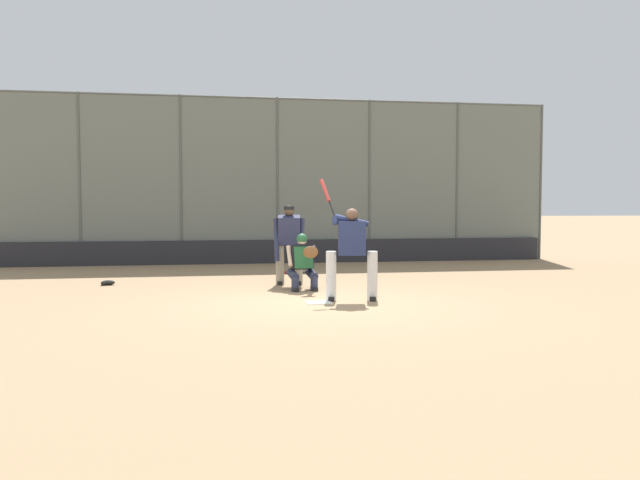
% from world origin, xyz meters
% --- Properties ---
extents(ground_plane, '(160.00, 160.00, 0.00)m').
position_xyz_m(ground_plane, '(0.00, 0.00, 0.00)').
color(ground_plane, '#9E7F5B').
extents(home_plate_marker, '(0.43, 0.43, 0.01)m').
position_xyz_m(home_plate_marker, '(0.00, 0.00, 0.01)').
color(home_plate_marker, white).
rests_on(home_plate_marker, ground_plane).
extents(backstop_fence, '(16.83, 0.08, 4.88)m').
position_xyz_m(backstop_fence, '(-0.00, -7.68, 2.53)').
color(backstop_fence, '#515651').
rests_on(backstop_fence, ground_plane).
extents(padding_wall, '(16.42, 0.18, 0.68)m').
position_xyz_m(padding_wall, '(0.00, -7.58, 0.34)').
color(padding_wall, '#28282D').
rests_on(padding_wall, ground_plane).
extents(bleachers_beyond, '(11.73, 3.05, 1.80)m').
position_xyz_m(bleachers_beyond, '(0.48, -10.54, 0.59)').
color(bleachers_beyond, slate).
rests_on(bleachers_beyond, ground_plane).
extents(batter_at_plate, '(0.98, 0.72, 2.20)m').
position_xyz_m(batter_at_plate, '(-0.62, -0.15, 0.91)').
color(batter_at_plate, silver).
rests_on(batter_at_plate, ground_plane).
extents(catcher_behind_plate, '(0.62, 0.73, 1.14)m').
position_xyz_m(catcher_behind_plate, '(0.06, -1.65, 0.59)').
color(catcher_behind_plate, '#2D334C').
rests_on(catcher_behind_plate, ground_plane).
extents(umpire_home, '(0.69, 0.47, 1.71)m').
position_xyz_m(umpire_home, '(0.24, -2.52, 0.92)').
color(umpire_home, gray).
rests_on(umpire_home, ground_plane).
extents(spare_bat_near_backstop, '(0.84, 0.35, 0.07)m').
position_xyz_m(spare_bat_near_backstop, '(0.02, -4.65, 0.03)').
color(spare_bat_near_backstop, black).
rests_on(spare_bat_near_backstop, ground_plane).
extents(fielding_glove_on_dirt, '(0.29, 0.22, 0.11)m').
position_xyz_m(fielding_glove_on_dirt, '(4.10, -3.09, 0.05)').
color(fielding_glove_on_dirt, black).
rests_on(fielding_glove_on_dirt, ground_plane).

